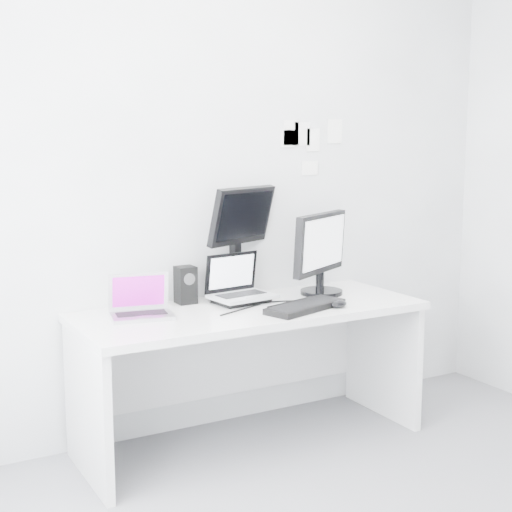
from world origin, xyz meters
The scene contains 15 objects.
back_wall centered at (0.00, 1.60, 1.35)m, with size 3.60×3.60×0.00m, color silver.
desk centered at (0.00, 1.25, 0.36)m, with size 1.80×0.70×0.73m, color white.
macbook centered at (-0.57, 1.31, 0.84)m, with size 0.30×0.22×0.22m, color #B0B0B4.
speaker centered at (-0.25, 1.51, 0.83)m, with size 0.10×0.10×0.20m, color black.
dell_laptop centered at (0.01, 1.37, 0.86)m, with size 0.32×0.25×0.27m, color #B3B6BB.
rear_monitor centered at (0.07, 1.50, 1.04)m, with size 0.46×0.16×0.62m, color black.
samsung_monitor centered at (0.51, 1.35, 0.97)m, with size 0.51×0.24×0.47m, color black.
keyboard centered at (0.22, 1.07, 0.75)m, with size 0.47×0.17×0.03m, color black.
mouse centered at (0.40, 1.03, 0.75)m, with size 0.11×0.07×0.04m, color black.
wall_note_0 centered at (0.45, 1.59, 1.62)m, with size 0.10×0.00×0.14m, color white.
wall_note_1 centered at (0.60, 1.59, 1.58)m, with size 0.09×0.00×0.13m, color white.
wall_note_2 centered at (0.75, 1.59, 1.63)m, with size 0.10×0.00×0.14m, color white.
wall_note_3 centered at (0.58, 1.59, 1.42)m, with size 0.11×0.00×0.08m, color white.
wall_note_4 centered at (0.43, 1.59, 1.59)m, with size 0.09×0.00×0.10m, color white.
wall_note_5 centered at (0.52, 1.59, 1.61)m, with size 0.10×0.00×0.13m, color white.
Camera 1 is at (-1.79, -2.01, 1.60)m, focal length 52.13 mm.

